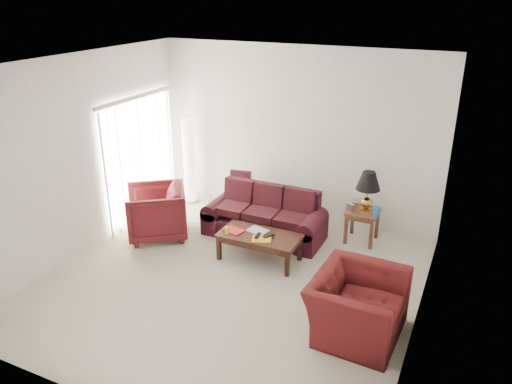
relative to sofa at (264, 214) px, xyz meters
The scene contains 19 objects.
floor 1.53m from the sofa, 84.37° to the right, with size 5.00×5.00×0.00m, color beige.
blinds 2.38m from the sofa, behind, with size 0.10×2.00×2.16m, color silver.
sofa is the anchor object (origin of this frame).
throw_pillow 1.01m from the sofa, 139.78° to the left, with size 0.37×0.11×0.37m, color black.
end_table 1.60m from the sofa, 19.23° to the left, with size 0.50×0.50×0.54m, color #542E1D, non-canonical shape.
table_lamp 1.70m from the sofa, 20.18° to the left, with size 0.39×0.39×0.65m, color #B58938, non-canonical shape.
clock 1.39m from the sofa, 17.79° to the left, with size 0.13×0.04×0.13m, color white.
blue_canister 1.79m from the sofa, 13.37° to the left, with size 0.10×0.10×0.16m, color #1B57B4.
picture_frame 1.54m from the sofa, 27.72° to the left, with size 0.12×0.02×0.15m, color #BABBBE.
floor_lamp 2.06m from the sofa, 158.65° to the left, with size 0.27×0.27×1.64m, color silver, non-canonical shape.
armchair_left 1.77m from the sofa, 155.38° to the right, with size 0.91×0.94×0.86m, color #481014.
armchair_right 2.71m from the sofa, 41.80° to the right, with size 1.15×1.01×0.75m, color #471011.
coffee_table 0.80m from the sofa, 70.73° to the right, with size 1.22×0.61×0.43m, color black, non-canonical shape.
magazine_red 0.81m from the sofa, 100.07° to the right, with size 0.28×0.21×0.02m, color red.
magazine_white 0.67m from the sofa, 74.11° to the right, with size 0.30×0.22×0.02m, color beige.
magazine_orange 0.94m from the sofa, 67.83° to the right, with size 0.28×0.21×0.02m, color gold.
remote_a 0.87m from the sofa, 71.67° to the right, with size 0.05×0.18×0.02m, color black.
remote_b 0.87m from the sofa, 61.21° to the right, with size 0.05×0.18×0.02m, color black.
yellow_glass 0.94m from the sofa, 102.05° to the right, with size 0.06×0.06×0.11m, color yellow.
Camera 1 is at (2.89, -5.30, 3.85)m, focal length 35.00 mm.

